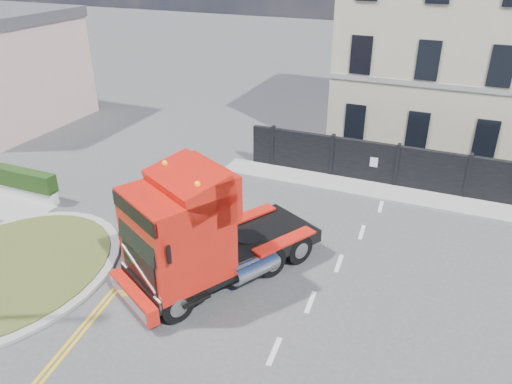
% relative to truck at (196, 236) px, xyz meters
% --- Properties ---
extents(ground, '(120.00, 120.00, 0.00)m').
position_rel_truck_xyz_m(ground, '(0.74, 0.91, -1.84)').
color(ground, '#424244').
rests_on(ground, ground).
extents(traffic_island, '(6.80, 6.80, 0.17)m').
position_rel_truck_xyz_m(traffic_island, '(-6.26, -2.09, -1.76)').
color(traffic_island, gray).
rests_on(traffic_island, ground).
extents(hoarding_fence, '(18.80, 0.25, 2.00)m').
position_rel_truck_xyz_m(hoarding_fence, '(7.29, 9.91, -0.84)').
color(hoarding_fence, black).
rests_on(hoarding_fence, ground).
extents(georgian_building, '(12.30, 10.30, 12.80)m').
position_rel_truck_xyz_m(georgian_building, '(6.74, 17.41, 3.94)').
color(georgian_building, beige).
rests_on(georgian_building, ground).
extents(pavement_far, '(20.00, 1.60, 0.12)m').
position_rel_truck_xyz_m(pavement_far, '(6.74, 9.01, -1.78)').
color(pavement_far, gray).
rests_on(pavement_far, ground).
extents(truck, '(5.51, 7.22, 4.10)m').
position_rel_truck_xyz_m(truck, '(0.00, 0.00, 0.00)').
color(truck, black).
rests_on(truck, ground).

